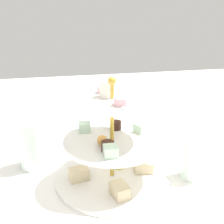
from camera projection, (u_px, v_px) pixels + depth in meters
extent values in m
plane|color=white|center=(112.00, 178.00, 0.71)|extent=(2.40, 2.40, 0.00)
cylinder|color=white|center=(112.00, 177.00, 0.71)|extent=(0.29, 0.29, 0.01)
cylinder|color=white|center=(112.00, 141.00, 0.67)|extent=(0.24, 0.24, 0.01)
cylinder|color=white|center=(112.00, 100.00, 0.63)|extent=(0.19, 0.19, 0.01)
cylinder|color=gold|center=(112.00, 133.00, 0.66)|extent=(0.01, 0.01, 0.26)
sphere|color=gold|center=(112.00, 81.00, 0.62)|extent=(0.02, 0.02, 0.02)
cube|color=beige|center=(107.00, 154.00, 0.78)|extent=(0.05, 0.04, 0.03)
cube|color=beige|center=(79.00, 173.00, 0.69)|extent=(0.04, 0.05, 0.03)
cube|color=beige|center=(119.00, 190.00, 0.62)|extent=(0.05, 0.04, 0.03)
cube|color=beige|center=(144.00, 167.00, 0.71)|extent=(0.04, 0.05, 0.03)
cylinder|color=#E5C660|center=(119.00, 164.00, 0.74)|extent=(0.04, 0.04, 0.01)
cylinder|color=#381E14|center=(116.00, 125.00, 0.72)|extent=(0.03, 0.03, 0.02)
cylinder|color=#381E14|center=(108.00, 146.00, 0.61)|extent=(0.03, 0.03, 0.02)
cube|color=silver|center=(85.00, 127.00, 0.71)|extent=(0.03, 0.03, 0.02)
cube|color=silver|center=(110.00, 151.00, 0.59)|extent=(0.03, 0.03, 0.02)
cube|color=silver|center=(141.00, 128.00, 0.70)|extent=(0.04, 0.04, 0.02)
sphere|color=gold|center=(102.00, 140.00, 0.64)|extent=(0.02, 0.02, 0.02)
cylinder|color=#F2B7C1|center=(121.00, 101.00, 0.58)|extent=(0.03, 0.03, 0.02)
cylinder|color=#F2B7C1|center=(104.00, 89.00, 0.67)|extent=(0.03, 0.03, 0.02)
cylinder|color=white|center=(107.00, 89.00, 0.64)|extent=(0.04, 0.04, 0.04)
cube|color=silver|center=(128.00, 103.00, 0.60)|extent=(0.08, 0.05, 0.00)
cube|color=silver|center=(120.00, 92.00, 0.67)|extent=(0.09, 0.03, 0.00)
cylinder|color=silver|center=(30.00, 145.00, 0.74)|extent=(0.07, 0.07, 0.13)
cylinder|color=silver|center=(181.00, 221.00, 0.52)|extent=(0.06, 0.06, 0.07)
cube|color=silver|center=(119.00, 132.00, 0.97)|extent=(0.04, 0.17, 0.00)
cylinder|color=silver|center=(193.00, 160.00, 0.70)|extent=(0.06, 0.06, 0.10)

